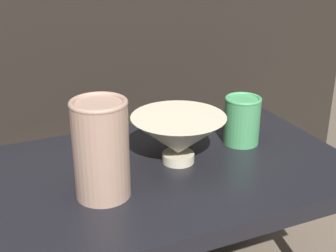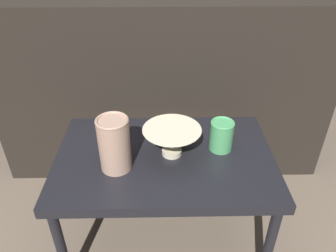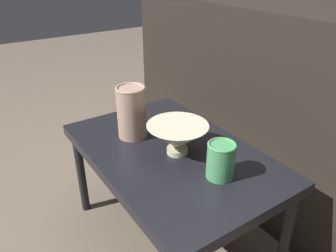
{
  "view_description": "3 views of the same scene",
  "coord_description": "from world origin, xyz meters",
  "views": [
    {
      "loc": [
        -0.38,
        -0.86,
        0.92
      ],
      "look_at": [
        -0.01,
        -0.02,
        0.54
      ],
      "focal_mm": 50.0,
      "sensor_mm": 36.0,
      "label": 1
    },
    {
      "loc": [
        -0.01,
        -0.96,
        1.2
      ],
      "look_at": [
        0.01,
        0.02,
        0.55
      ],
      "focal_mm": 35.0,
      "sensor_mm": 36.0,
      "label": 2
    },
    {
      "loc": [
        0.82,
        -0.57,
        1.06
      ],
      "look_at": [
        -0.01,
        -0.01,
        0.53
      ],
      "focal_mm": 35.0,
      "sensor_mm": 36.0,
      "label": 3
    }
  ],
  "objects": [
    {
      "name": "couch_backdrop",
      "position": [
        0.0,
        0.61,
        0.44
      ],
      "size": [
        1.62,
        0.5,
        0.88
      ],
      "color": "black",
      "rests_on": "ground_plane"
    },
    {
      "name": "table",
      "position": [
        0.0,
        0.0,
        0.39
      ],
      "size": [
        0.81,
        0.52,
        0.43
      ],
      "color": "black",
      "rests_on": "ground_plane"
    },
    {
      "name": "ground_plane",
      "position": [
        0.0,
        0.0,
        0.0
      ],
      "size": [
        8.0,
        8.0,
        0.0
      ],
      "primitive_type": "plane",
      "color": "#6B5B4C"
    },
    {
      "name": "vase_textured_left",
      "position": [
        -0.17,
        -0.06,
        0.54
      ],
      "size": [
        0.11,
        0.11,
        0.2
      ],
      "color": "tan",
      "rests_on": "table"
    },
    {
      "name": "vase_colorful_right",
      "position": [
        0.21,
        0.04,
        0.49
      ],
      "size": [
        0.09,
        0.09,
        0.12
      ],
      "color": "#47995B",
      "rests_on": "table"
    },
    {
      "name": "bowl",
      "position": [
        0.03,
        0.01,
        0.5
      ],
      "size": [
        0.21,
        0.21,
        0.11
      ],
      "color": "beige",
      "rests_on": "table"
    }
  ]
}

